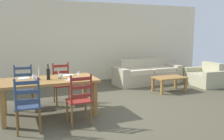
{
  "coord_description": "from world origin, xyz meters",
  "views": [
    {
      "loc": [
        -2.16,
        -4.77,
        1.68
      ],
      "look_at": [
        0.11,
        0.73,
        0.75
      ],
      "focal_mm": 38.66,
      "sensor_mm": 36.0,
      "label": 1
    }
  ],
  "objects_px": {
    "dining_chair_near_right": "(80,100)",
    "coffee_cup_secondary": "(34,77)",
    "wine_bottle": "(48,74)",
    "coffee_cup_primary": "(61,76)",
    "wine_glass_near_right": "(79,73)",
    "armchair_upholstered": "(206,77)",
    "coffee_table": "(169,79)",
    "couch": "(147,75)",
    "dining_table": "(49,83)",
    "wine_glass_near_left": "(33,76)",
    "dining_chair_far_left": "(24,87)",
    "dining_chair_near_left": "(28,105)",
    "dining_chair_far_right": "(62,83)"
  },
  "relations": [
    {
      "from": "coffee_table",
      "to": "dining_table",
      "type": "bearing_deg",
      "value": -167.45
    },
    {
      "from": "coffee_table",
      "to": "armchair_upholstered",
      "type": "distance_m",
      "value": 1.62
    },
    {
      "from": "dining_table",
      "to": "coffee_table",
      "type": "bearing_deg",
      "value": 12.55
    },
    {
      "from": "dining_table",
      "to": "dining_chair_far_right",
      "type": "height_order",
      "value": "dining_chair_far_right"
    },
    {
      "from": "wine_bottle",
      "to": "coffee_cup_primary",
      "type": "distance_m",
      "value": 0.27
    },
    {
      "from": "dining_chair_near_right",
      "to": "couch",
      "type": "xyz_separation_m",
      "value": [
        3.02,
        2.75,
        -0.19
      ]
    },
    {
      "from": "dining_chair_near_right",
      "to": "coffee_cup_secondary",
      "type": "xyz_separation_m",
      "value": [
        -0.71,
        0.82,
        0.32
      ]
    },
    {
      "from": "dining_chair_near_left",
      "to": "coffee_cup_primary",
      "type": "xyz_separation_m",
      "value": [
        0.7,
        0.73,
        0.32
      ]
    },
    {
      "from": "coffee_cup_primary",
      "to": "wine_bottle",
      "type": "bearing_deg",
      "value": -173.76
    },
    {
      "from": "dining_chair_near_left",
      "to": "coffee_cup_secondary",
      "type": "xyz_separation_m",
      "value": [
        0.17,
        0.81,
        0.32
      ]
    },
    {
      "from": "coffee_table",
      "to": "armchair_upholstered",
      "type": "relative_size",
      "value": 0.74
    },
    {
      "from": "dining_table",
      "to": "dining_chair_far_left",
      "type": "bearing_deg",
      "value": 120.98
    },
    {
      "from": "wine_glass_near_left",
      "to": "coffee_cup_primary",
      "type": "height_order",
      "value": "wine_glass_near_left"
    },
    {
      "from": "coffee_cup_primary",
      "to": "dining_chair_far_left",
      "type": "bearing_deg",
      "value": 132.56
    },
    {
      "from": "wine_bottle",
      "to": "couch",
      "type": "bearing_deg",
      "value": 30.42
    },
    {
      "from": "coffee_table",
      "to": "armchair_upholstered",
      "type": "xyz_separation_m",
      "value": [
        1.6,
        0.25,
        -0.11
      ]
    },
    {
      "from": "dining_chair_far_left",
      "to": "coffee_table",
      "type": "height_order",
      "value": "dining_chair_far_left"
    },
    {
      "from": "dining_chair_near_right",
      "to": "coffee_cup_primary",
      "type": "height_order",
      "value": "dining_chair_near_right"
    },
    {
      "from": "wine_glass_near_right",
      "to": "armchair_upholstered",
      "type": "distance_m",
      "value": 4.68
    },
    {
      "from": "dining_chair_far_right",
      "to": "wine_bottle",
      "type": "xyz_separation_m",
      "value": [
        -0.42,
        -0.83,
        0.39
      ]
    },
    {
      "from": "coffee_cup_secondary",
      "to": "armchair_upholstered",
      "type": "xyz_separation_m",
      "value": [
        5.35,
        0.96,
        -0.55
      ]
    },
    {
      "from": "dining_table",
      "to": "dining_chair_near_right",
      "type": "xyz_separation_m",
      "value": [
        0.44,
        -0.75,
        -0.19
      ]
    },
    {
      "from": "dining_table",
      "to": "wine_glass_near_left",
      "type": "bearing_deg",
      "value": -155.36
    },
    {
      "from": "dining_chair_near_right",
      "to": "wine_bottle",
      "type": "relative_size",
      "value": 3.04
    },
    {
      "from": "coffee_cup_secondary",
      "to": "couch",
      "type": "height_order",
      "value": "coffee_cup_secondary"
    },
    {
      "from": "dining_chair_far_left",
      "to": "wine_glass_near_left",
      "type": "height_order",
      "value": "dining_chair_far_left"
    },
    {
      "from": "coffee_cup_secondary",
      "to": "coffee_table",
      "type": "bearing_deg",
      "value": 10.71
    },
    {
      "from": "coffee_table",
      "to": "couch",
      "type": "bearing_deg",
      "value": 91.22
    },
    {
      "from": "dining_chair_near_right",
      "to": "dining_chair_far_left",
      "type": "bearing_deg",
      "value": 120.52
    },
    {
      "from": "dining_chair_far_right",
      "to": "dining_table",
      "type": "bearing_deg",
      "value": -117.72
    },
    {
      "from": "dining_chair_near_right",
      "to": "coffee_cup_secondary",
      "type": "distance_m",
      "value": 1.13
    },
    {
      "from": "dining_chair_far_right",
      "to": "couch",
      "type": "relative_size",
      "value": 0.41
    },
    {
      "from": "coffee_cup_primary",
      "to": "armchair_upholstered",
      "type": "relative_size",
      "value": 0.07
    },
    {
      "from": "dining_chair_near_right",
      "to": "wine_glass_near_right",
      "type": "bearing_deg",
      "value": 76.48
    },
    {
      "from": "dining_chair_far_right",
      "to": "wine_bottle",
      "type": "relative_size",
      "value": 3.04
    },
    {
      "from": "wine_glass_near_left",
      "to": "dining_chair_far_left",
      "type": "bearing_deg",
      "value": 99.88
    },
    {
      "from": "coffee_cup_secondary",
      "to": "couch",
      "type": "xyz_separation_m",
      "value": [
        3.73,
        1.93,
        -0.5
      ]
    },
    {
      "from": "dining_chair_far_left",
      "to": "coffee_cup_secondary",
      "type": "xyz_separation_m",
      "value": [
        0.18,
        -0.69,
        0.32
      ]
    },
    {
      "from": "dining_chair_near_right",
      "to": "dining_chair_far_left",
      "type": "relative_size",
      "value": 1.0
    },
    {
      "from": "wine_glass_near_left",
      "to": "wine_glass_near_right",
      "type": "bearing_deg",
      "value": -0.38
    },
    {
      "from": "dining_chair_far_left",
      "to": "armchair_upholstered",
      "type": "height_order",
      "value": "dining_chair_far_left"
    },
    {
      "from": "wine_glass_near_right",
      "to": "coffee_cup_primary",
      "type": "bearing_deg",
      "value": 158.84
    },
    {
      "from": "couch",
      "to": "coffee_table",
      "type": "xyz_separation_m",
      "value": [
        0.03,
        -1.22,
        0.06
      ]
    },
    {
      "from": "dining_chair_near_right",
      "to": "coffee_cup_primary",
      "type": "bearing_deg",
      "value": 103.94
    },
    {
      "from": "coffee_cup_primary",
      "to": "dining_chair_near_right",
      "type": "bearing_deg",
      "value": -76.06
    },
    {
      "from": "coffee_cup_secondary",
      "to": "couch",
      "type": "distance_m",
      "value": 4.23
    },
    {
      "from": "coffee_table",
      "to": "dining_chair_near_left",
      "type": "bearing_deg",
      "value": -158.88
    },
    {
      "from": "wine_bottle",
      "to": "armchair_upholstered",
      "type": "xyz_separation_m",
      "value": [
        5.08,
        1.06,
        -0.62
      ]
    },
    {
      "from": "wine_bottle",
      "to": "wine_glass_near_right",
      "type": "xyz_separation_m",
      "value": [
        0.59,
        -0.1,
        -0.01
      ]
    },
    {
      "from": "armchair_upholstered",
      "to": "dining_chair_near_right",
      "type": "bearing_deg",
      "value": -159.08
    }
  ]
}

